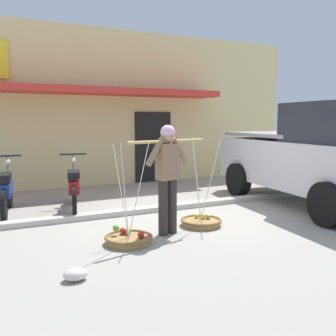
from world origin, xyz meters
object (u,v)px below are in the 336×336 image
(fruit_vendor, at_px, (168,172))
(fruit_basket_right_side, at_px, (201,221))
(parked_truck, at_px, (320,156))
(fruit_basket_left_side, at_px, (128,238))
(motorcycle_nearest_shop, at_px, (6,191))
(motorcycle_second_in_row, at_px, (74,187))
(plastic_litter_bag, at_px, (76,274))

(fruit_vendor, relative_size, fruit_basket_right_side, 1.17)
(parked_truck, bearing_deg, fruit_basket_left_side, -172.78)
(fruit_vendor, xyz_separation_m, fruit_basket_left_side, (-0.71, -0.16, -0.90))
(fruit_basket_left_side, height_order, parked_truck, parked_truck)
(fruit_basket_right_side, relative_size, motorcycle_nearest_shop, 0.80)
(fruit_vendor, relative_size, parked_truck, 0.35)
(fruit_vendor, bearing_deg, motorcycle_second_in_row, 111.98)
(fruit_basket_left_side, relative_size, parked_truck, 0.30)
(motorcycle_nearest_shop, xyz_separation_m, parked_truck, (5.81, -2.09, 0.58))
(fruit_vendor, height_order, motorcycle_nearest_shop, fruit_vendor)
(fruit_basket_left_side, relative_size, fruit_basket_right_side, 1.00)
(fruit_basket_left_side, height_order, fruit_basket_right_side, same)
(fruit_vendor, bearing_deg, fruit_basket_right_side, 13.73)
(parked_truck, bearing_deg, fruit_basket_right_side, -175.83)
(fruit_vendor, relative_size, fruit_basket_left_side, 1.17)
(fruit_basket_left_side, height_order, motorcycle_second_in_row, fruit_basket_left_side)
(motorcycle_nearest_shop, height_order, plastic_litter_bag, motorcycle_nearest_shop)
(fruit_vendor, bearing_deg, fruit_basket_left_side, -166.99)
(motorcycle_second_in_row, bearing_deg, plastic_litter_bag, -102.80)
(fruit_basket_right_side, bearing_deg, parked_truck, 4.17)
(fruit_vendor, bearing_deg, motorcycle_nearest_shop, 130.87)
(parked_truck, height_order, plastic_litter_bag, parked_truck)
(motorcycle_nearest_shop, height_order, parked_truck, parked_truck)
(fruit_vendor, height_order, parked_truck, parked_truck)
(fruit_basket_left_side, distance_m, fruit_basket_right_side, 1.47)
(motorcycle_nearest_shop, bearing_deg, fruit_vendor, -49.13)
(plastic_litter_bag, bearing_deg, fruit_vendor, 33.43)
(motorcycle_nearest_shop, relative_size, motorcycle_second_in_row, 1.01)
(motorcycle_nearest_shop, xyz_separation_m, motorcycle_second_in_row, (1.22, -0.19, 0.00))
(fruit_basket_left_side, height_order, motorcycle_nearest_shop, fruit_basket_left_side)
(fruit_vendor, height_order, motorcycle_second_in_row, fruit_vendor)
(fruit_basket_right_side, bearing_deg, fruit_vendor, -166.27)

